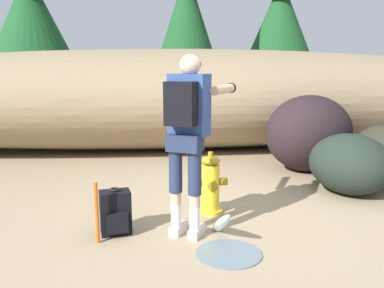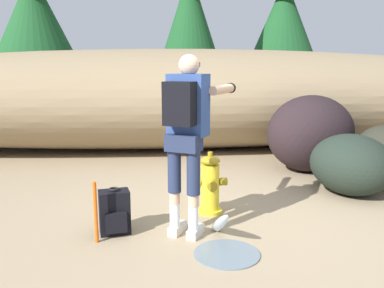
% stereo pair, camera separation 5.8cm
% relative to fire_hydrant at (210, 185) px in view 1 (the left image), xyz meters
% --- Properties ---
extents(ground_plane, '(56.00, 56.00, 0.04)m').
position_rel_fire_hydrant_xyz_m(ground_plane, '(0.08, -0.28, -0.35)').
color(ground_plane, '#998466').
extents(dirt_embankment, '(17.68, 3.20, 2.00)m').
position_rel_fire_hydrant_xyz_m(dirt_embankment, '(0.08, 3.92, 0.68)').
color(dirt_embankment, '#897556').
rests_on(dirt_embankment, ground_plane).
extents(fire_hydrant, '(0.39, 0.34, 0.71)m').
position_rel_fire_hydrant_xyz_m(fire_hydrant, '(0.00, 0.00, 0.00)').
color(fire_hydrant, yellow).
rests_on(fire_hydrant, ground_plane).
extents(hydrant_water_jet, '(0.60, 1.23, 0.63)m').
position_rel_fire_hydrant_xyz_m(hydrant_water_jet, '(0.00, -0.73, -0.26)').
color(hydrant_water_jet, silver).
rests_on(hydrant_water_jet, ground_plane).
extents(utility_worker, '(0.81, 1.03, 1.77)m').
position_rel_fire_hydrant_xyz_m(utility_worker, '(-0.30, -0.55, 0.80)').
color(utility_worker, beige).
rests_on(utility_worker, ground_plane).
extents(spare_backpack, '(0.33, 0.32, 0.47)m').
position_rel_fire_hydrant_xyz_m(spare_backpack, '(-1.03, -0.47, -0.11)').
color(spare_backpack, black).
rests_on(spare_backpack, ground_plane).
extents(boulder_large, '(1.74, 1.58, 1.22)m').
position_rel_fire_hydrant_xyz_m(boulder_large, '(1.87, 1.72, 0.28)').
color(boulder_large, black).
rests_on(boulder_large, ground_plane).
extents(boulder_mid, '(1.27, 1.38, 0.80)m').
position_rel_fire_hydrant_xyz_m(boulder_mid, '(1.94, 0.51, 0.07)').
color(boulder_mid, '#1F2922').
rests_on(boulder_mid, ground_plane).
extents(boulder_small, '(1.23, 1.32, 0.83)m').
position_rel_fire_hydrant_xyz_m(boulder_small, '(2.65, 0.94, 0.09)').
color(boulder_small, '#2B2B21').
rests_on(boulder_small, ground_plane).
extents(pine_tree_far_left, '(2.16, 2.16, 5.54)m').
position_rel_fire_hydrant_xyz_m(pine_tree_far_left, '(-3.55, 6.54, 2.96)').
color(pine_tree_far_left, '#47331E').
rests_on(pine_tree_far_left, ground_plane).
extents(pine_tree_left, '(1.90, 1.90, 6.09)m').
position_rel_fire_hydrant_xyz_m(pine_tree_left, '(0.43, 6.80, 2.99)').
color(pine_tree_left, '#47331E').
rests_on(pine_tree_left, ground_plane).
extents(pine_tree_center, '(2.18, 2.18, 6.05)m').
position_rel_fire_hydrant_xyz_m(pine_tree_center, '(3.53, 8.31, 3.19)').
color(pine_tree_center, '#47331E').
rests_on(pine_tree_center, ground_plane).
extents(survey_stake, '(0.04, 0.04, 0.60)m').
position_rel_fire_hydrant_xyz_m(survey_stake, '(-1.19, -0.68, -0.03)').
color(survey_stake, '#E55914').
rests_on(survey_stake, ground_plane).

